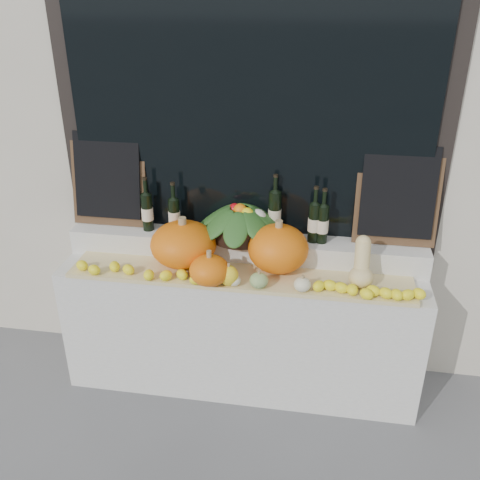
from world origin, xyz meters
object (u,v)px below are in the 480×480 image
pumpkin_right (278,249)px  wine_bottle_tall (275,213)px  butternut_squash (362,266)px  produce_bowl (240,221)px  pumpkin_left (183,244)px

pumpkin_right → wine_bottle_tall: 0.26m
butternut_squash → wine_bottle_tall: wine_bottle_tall is taller
pumpkin_right → produce_bowl: produce_bowl is taller
butternut_squash → pumpkin_left: bearing=176.2°
pumpkin_left → pumpkin_right: 0.59m
pumpkin_left → wine_bottle_tall: bearing=23.4°
butternut_squash → produce_bowl: bearing=161.8°
butternut_squash → produce_bowl: produce_bowl is taller
produce_bowl → wine_bottle_tall: (0.21, 0.06, 0.04)m
pumpkin_left → pumpkin_right: pumpkin_right is taller
butternut_squash → wine_bottle_tall: bearing=150.6°
wine_bottle_tall → butternut_squash: bearing=-29.4°
pumpkin_left → butternut_squash: (1.09, -0.07, -0.02)m
pumpkin_right → produce_bowl: size_ratio=0.63×
pumpkin_left → butternut_squash: size_ratio=1.43×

